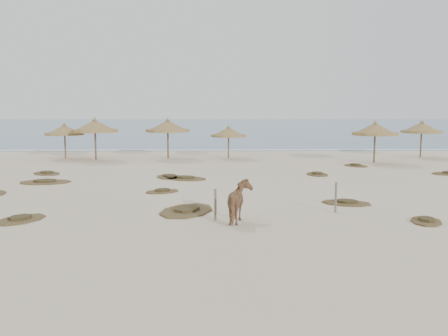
{
  "coord_description": "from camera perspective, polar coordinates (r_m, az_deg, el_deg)",
  "views": [
    {
      "loc": [
        1.14,
        -18.79,
        4.01
      ],
      "look_at": [
        1.51,
        5.0,
        1.01
      ],
      "focal_mm": 40.0,
      "sensor_mm": 36.0,
      "label": 1
    }
  ],
  "objects": [
    {
      "name": "ground",
      "position": [
        19.24,
        -4.28,
        -4.87
      ],
      "size": [
        160.0,
        160.0,
        0.0
      ],
      "primitive_type": "plane",
      "color": "beige",
      "rests_on": "ground"
    },
    {
      "name": "ocean",
      "position": [
        93.88,
        -1.59,
        4.73
      ],
      "size": [
        200.0,
        100.0,
        0.01
      ],
      "primitive_type": "cube",
      "color": "#295F7D",
      "rests_on": "ground"
    },
    {
      "name": "foam_line",
      "position": [
        44.98,
        -2.34,
        2.06
      ],
      "size": [
        70.0,
        0.6,
        0.01
      ],
      "primitive_type": "cube",
      "color": "silver",
      "rests_on": "ground"
    },
    {
      "name": "palapa_1",
      "position": [
        39.85,
        -17.76,
        4.1
      ],
      "size": [
        2.9,
        2.9,
        2.71
      ],
      "rotation": [
        0.0,
        0.0,
        0.0
      ],
      "color": "brown",
      "rests_on": "ground"
    },
    {
      "name": "palapa_2",
      "position": [
        37.9,
        -14.54,
        4.58
      ],
      "size": [
        3.63,
        3.63,
        3.15
      ],
      "rotation": [
        0.0,
        0.0,
        0.08
      ],
      "color": "brown",
      "rests_on": "ground"
    },
    {
      "name": "palapa_3",
      "position": [
        37.96,
        -6.45,
        4.71
      ],
      "size": [
        4.25,
        4.25,
        3.1
      ],
      "rotation": [
        0.0,
        0.0,
        0.36
      ],
      "color": "brown",
      "rests_on": "ground"
    },
    {
      "name": "palapa_4",
      "position": [
        37.86,
        0.52,
        4.07
      ],
      "size": [
        3.46,
        3.46,
        2.52
      ],
      "rotation": [
        0.0,
        0.0,
        -0.36
      ],
      "color": "brown",
      "rests_on": "ground"
    },
    {
      "name": "palapa_5",
      "position": [
        36.3,
        16.89,
        4.2
      ],
      "size": [
        3.82,
        3.82,
        2.99
      ],
      "rotation": [
        0.0,
        0.0,
        0.22
      ],
      "color": "brown",
      "rests_on": "ground"
    },
    {
      "name": "palapa_6",
      "position": [
        41.45,
        21.66,
        4.25
      ],
      "size": [
        3.42,
        3.42,
        2.91
      ],
      "rotation": [
        0.0,
        0.0,
        -0.11
      ],
      "color": "brown",
      "rests_on": "ground"
    },
    {
      "name": "horse",
      "position": [
        17.12,
        1.83,
        -3.89
      ],
      "size": [
        1.03,
        1.81,
        1.44
      ],
      "primitive_type": "imported",
      "rotation": [
        0.0,
        0.0,
        2.99
      ],
      "color": "brown",
      "rests_on": "ground"
    },
    {
      "name": "fence_post_near",
      "position": [
        17.49,
        -0.99,
        -4.2
      ],
      "size": [
        0.1,
        0.1,
        1.12
      ],
      "primitive_type": "cylinder",
      "rotation": [
        0.0,
        0.0,
        0.25
      ],
      "color": "#6A6150",
      "rests_on": "ground"
    },
    {
      "name": "fence_post_far",
      "position": [
        19.2,
        12.66,
        -3.29
      ],
      "size": [
        0.11,
        0.11,
        1.16
      ],
      "primitive_type": "cylinder",
      "rotation": [
        0.0,
        0.0,
        -0.4
      ],
      "color": "#6A6150",
      "rests_on": "ground"
    },
    {
      "name": "scrub_1",
      "position": [
        27.61,
        -19.76,
        -1.49
      ],
      "size": [
        2.77,
        1.92,
        0.16
      ],
      "rotation": [
        0.0,
        0.0,
        0.08
      ],
      "color": "brown",
      "rests_on": "ground"
    },
    {
      "name": "scrub_2",
      "position": [
        23.34,
        -7.06,
        -2.64
      ],
      "size": [
        1.92,
        1.71,
        0.16
      ],
      "rotation": [
        0.0,
        0.0,
        0.53
      ],
      "color": "brown",
      "rests_on": "ground"
    },
    {
      "name": "scrub_3",
      "position": [
        27.33,
        -4.4,
        -1.17
      ],
      "size": [
        2.81,
        2.34,
        0.16
      ],
      "rotation": [
        0.0,
        0.0,
        2.76
      ],
      "color": "brown",
      "rests_on": "ground"
    },
    {
      "name": "scrub_4",
      "position": [
        21.08,
        13.81,
        -3.85
      ],
      "size": [
        2.34,
        1.95,
        0.16
      ],
      "rotation": [
        0.0,
        0.0,
        2.76
      ],
      "color": "brown",
      "rests_on": "ground"
    },
    {
      "name": "scrub_6",
      "position": [
        31.06,
        -19.6,
        -0.56
      ],
      "size": [
        2.39,
        2.4,
        0.16
      ],
      "rotation": [
        0.0,
        0.0,
        2.34
      ],
      "color": "brown",
      "rests_on": "ground"
    },
    {
      "name": "scrub_7",
      "position": [
        29.4,
        10.61,
        -0.68
      ],
      "size": [
        1.38,
        1.94,
        0.16
      ],
      "rotation": [
        0.0,
        0.0,
        1.68
      ],
      "color": "brown",
      "rests_on": "ground"
    },
    {
      "name": "scrub_9",
      "position": [
        19.04,
        -4.3,
        -4.84
      ],
      "size": [
        2.7,
        3.29,
        0.16
      ],
      "rotation": [
        0.0,
        0.0,
        1.22
      ],
      "color": "brown",
      "rests_on": "ground"
    },
    {
      "name": "scrub_10",
      "position": [
        34.18,
        14.82,
        0.29
      ],
      "size": [
        1.91,
        2.15,
        0.16
      ],
      "rotation": [
        0.0,
        0.0,
        2.08
      ],
      "color": "brown",
      "rests_on": "ground"
    },
    {
      "name": "scrub_11",
      "position": [
        18.96,
        -22.28,
        -5.42
      ],
      "size": [
        2.09,
        2.34,
        0.16
      ],
      "rotation": [
        0.0,
        0.0,
        1.05
      ],
      "color": "brown",
      "rests_on": "ground"
    },
    {
      "name": "scrub_12",
      "position": [
        18.66,
        22.1,
        -5.61
      ],
      "size": [
        1.46,
        1.81,
        0.16
      ],
      "rotation": [
        0.0,
        0.0,
        1.25
      ],
      "color": "brown",
      "rests_on": "ground"
    },
    {
      "name": "scrub_13",
      "position": [
        28.02,
        -6.26,
        -0.99
      ],
      "size": [
        1.99,
        2.44,
        0.16
      ],
      "rotation": [
        0.0,
        0.0,
        1.91
      ],
      "color": "brown",
      "rests_on": "ground"
    }
  ]
}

